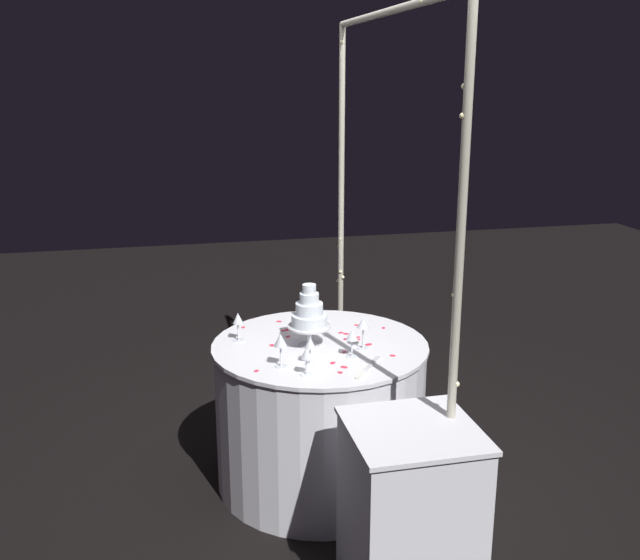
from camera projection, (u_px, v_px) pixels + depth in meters
ground_plane at (320, 479)px, 3.90m from camera, size 12.00×12.00×0.00m
decorative_arch at (387, 198)px, 3.56m from camera, size 1.84×0.06×2.42m
main_table at (320, 413)px, 3.79m from camera, size 1.12×1.12×0.79m
side_table at (410, 512)px, 2.93m from camera, size 0.51×0.51×0.77m
tiered_cake at (309, 315)px, 3.61m from camera, size 0.22×0.22×0.32m
wine_glass_0 at (238, 320)px, 3.69m from camera, size 0.06×0.06×0.15m
wine_glass_1 at (281, 342)px, 3.35m from camera, size 0.06×0.06×0.17m
wine_glass_2 at (306, 355)px, 3.27m from camera, size 0.06×0.06×0.13m
wine_glass_3 at (310, 345)px, 3.39m from camera, size 0.06×0.06×0.14m
wine_glass_4 at (363, 325)px, 3.58m from camera, size 0.06×0.06×0.16m
wine_glass_5 at (352, 337)px, 3.48m from camera, size 0.06×0.06×0.14m
wine_glass_6 at (313, 304)px, 3.94m from camera, size 0.06×0.06×0.16m
cake_knife at (367, 369)px, 3.35m from camera, size 0.25×0.19×0.01m
rose_petal_0 at (369, 344)px, 3.67m from camera, size 0.04×0.05×0.00m
rose_petal_1 at (272, 345)px, 3.66m from camera, size 0.04×0.03×0.00m
rose_petal_2 at (283, 331)px, 3.87m from camera, size 0.03×0.03×0.00m
rose_petal_3 at (243, 327)px, 3.92m from camera, size 0.03×0.03×0.00m
rose_petal_4 at (344, 367)px, 3.38m from camera, size 0.04×0.05×0.00m
rose_petal_5 at (287, 330)px, 3.88m from camera, size 0.04×0.04×0.00m
rose_petal_6 at (358, 337)px, 3.77m from camera, size 0.02×0.03×0.00m
rose_petal_7 at (344, 352)px, 3.57m from camera, size 0.02×0.03×0.00m
rose_petal_8 at (357, 339)px, 3.74m from camera, size 0.03×0.04×0.00m
rose_petal_9 at (384, 328)px, 3.91m from camera, size 0.03×0.03×0.00m
rose_petal_10 at (311, 333)px, 3.84m from camera, size 0.03×0.04×0.00m
rose_petal_11 at (256, 371)px, 3.33m from camera, size 0.04×0.03×0.00m
rose_petal_12 at (333, 363)px, 3.43m from camera, size 0.04×0.04×0.00m
rose_petal_13 at (341, 333)px, 3.84m from camera, size 0.03×0.03×0.00m
rose_petal_14 at (340, 372)px, 3.32m from camera, size 0.04×0.03×0.00m
rose_petal_15 at (279, 321)px, 4.02m from camera, size 0.03×0.04×0.00m
rose_petal_16 at (345, 339)px, 3.74m from camera, size 0.03×0.03×0.00m
rose_petal_17 at (288, 336)px, 3.78m from camera, size 0.04×0.04×0.00m
rose_petal_18 at (346, 334)px, 3.82m from camera, size 0.03×0.04×0.00m
rose_petal_19 at (356, 325)px, 3.96m from camera, size 0.03×0.03×0.00m
rose_petal_20 at (315, 334)px, 3.82m from camera, size 0.04×0.04×0.00m
rose_petal_21 at (393, 356)px, 3.52m from camera, size 0.04×0.04×0.00m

